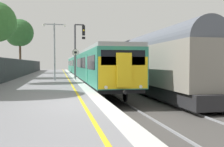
% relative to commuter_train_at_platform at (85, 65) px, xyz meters
% --- Properties ---
extents(ground, '(17.40, 110.00, 1.21)m').
position_rel_commuter_train_at_platform_xyz_m(ground, '(0.54, -24.02, -1.88)').
color(ground, gray).
extents(commuter_train_at_platform, '(2.83, 41.81, 3.81)m').
position_rel_commuter_train_at_platform_xyz_m(commuter_train_at_platform, '(0.00, 0.00, 0.00)').
color(commuter_train_at_platform, '#2D846B').
rests_on(commuter_train_at_platform, ground).
extents(freight_train_adjacent_track, '(2.60, 41.62, 4.88)m').
position_rel_commuter_train_at_platform_xyz_m(freight_train_adjacent_track, '(4.00, -2.23, 0.41)').
color(freight_train_adjacent_track, '#232326').
rests_on(freight_train_adjacent_track, ground).
extents(signal_gantry, '(1.10, 0.24, 5.42)m').
position_rel_commuter_train_at_platform_xyz_m(signal_gantry, '(-1.49, -8.08, 2.10)').
color(signal_gantry, '#47474C').
rests_on(signal_gantry, ground).
extents(speed_limit_sign, '(0.59, 0.08, 2.82)m').
position_rel_commuter_train_at_platform_xyz_m(speed_limit_sign, '(-1.85, -10.20, 0.52)').
color(speed_limit_sign, '#59595B').
rests_on(speed_limit_sign, ground).
extents(platform_lamp_mid, '(2.00, 0.20, 5.03)m').
position_rel_commuter_train_at_platform_xyz_m(platform_lamp_mid, '(-3.70, -10.68, 1.74)').
color(platform_lamp_mid, '#93999E').
rests_on(platform_lamp_mid, ground).
extents(background_tree_centre, '(4.20, 4.20, 8.40)m').
position_rel_commuter_train_at_platform_xyz_m(background_tree_centre, '(-9.39, 8.14, 4.86)').
color(background_tree_centre, '#473323').
rests_on(background_tree_centre, ground).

